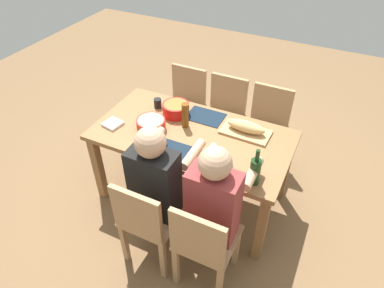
% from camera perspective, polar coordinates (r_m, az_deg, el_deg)
% --- Properties ---
extents(ground_plane, '(8.00, 8.00, 0.00)m').
position_cam_1_polar(ground_plane, '(3.34, -0.00, -8.35)').
color(ground_plane, brown).
extents(dining_table, '(1.62, 0.85, 0.74)m').
position_cam_1_polar(dining_table, '(2.89, -0.00, 0.27)').
color(dining_table, olive).
rests_on(dining_table, ground_plane).
extents(chair_near_left, '(0.40, 0.40, 0.85)m').
position_cam_1_polar(chair_near_left, '(3.45, 12.21, 3.20)').
color(chair_near_left, '#A87F56').
rests_on(chair_near_left, ground_plane).
extents(chair_near_center, '(0.40, 0.40, 0.85)m').
position_cam_1_polar(chair_near_center, '(3.54, 5.31, 5.13)').
color(chair_near_center, '#A87F56').
rests_on(chair_near_center, ground_plane).
extents(chair_far_center, '(0.40, 0.40, 0.85)m').
position_cam_1_polar(chair_far_center, '(2.56, -7.51, -12.25)').
color(chair_far_center, '#A87F56').
rests_on(chair_far_center, ground_plane).
extents(diner_far_center, '(0.41, 0.53, 1.20)m').
position_cam_1_polar(diner_far_center, '(2.49, -5.70, -6.25)').
color(diner_far_center, '#2D2D38').
rests_on(diner_far_center, ground_plane).
extents(chair_near_right, '(0.40, 0.40, 0.85)m').
position_cam_1_polar(chair_near_right, '(3.69, -1.17, 6.86)').
color(chair_near_right, '#A87F56').
rests_on(chair_near_right, ground_plane).
extents(chair_far_left, '(0.40, 0.40, 0.85)m').
position_cam_1_polar(chair_far_left, '(2.42, 1.85, -15.97)').
color(chair_far_left, '#A87F56').
rests_on(chair_far_left, ground_plane).
extents(diner_far_left, '(0.41, 0.53, 1.20)m').
position_cam_1_polar(diner_far_left, '(2.36, 3.83, -9.66)').
color(diner_far_left, '#2D2D38').
rests_on(diner_far_left, ground_plane).
extents(serving_bowl_pasta, '(0.24, 0.24, 0.09)m').
position_cam_1_polar(serving_bowl_pasta, '(2.87, -6.79, 3.35)').
color(serving_bowl_pasta, red).
rests_on(serving_bowl_pasta, dining_table).
extents(serving_bowl_fruit, '(0.23, 0.23, 0.11)m').
position_cam_1_polar(serving_bowl_fruit, '(3.03, -2.68, 5.88)').
color(serving_bowl_fruit, red).
rests_on(serving_bowl_fruit, dining_table).
extents(cutting_board, '(0.40, 0.23, 0.02)m').
position_cam_1_polar(cutting_board, '(2.87, 8.84, 1.98)').
color(cutting_board, tan).
rests_on(cutting_board, dining_table).
extents(bread_loaf, '(0.32, 0.12, 0.09)m').
position_cam_1_polar(bread_loaf, '(2.84, 8.95, 2.86)').
color(bread_loaf, tan).
rests_on(bread_loaf, cutting_board).
extents(wine_bottle, '(0.08, 0.08, 0.29)m').
position_cam_1_polar(wine_bottle, '(2.39, 10.38, -4.35)').
color(wine_bottle, '#193819').
rests_on(wine_bottle, dining_table).
extents(beer_bottle, '(0.06, 0.06, 0.22)m').
position_cam_1_polar(beer_bottle, '(2.85, -1.14, 4.75)').
color(beer_bottle, brown).
rests_on(beer_bottle, dining_table).
extents(wine_glass, '(0.08, 0.08, 0.17)m').
position_cam_1_polar(wine_glass, '(2.40, 6.18, -3.28)').
color(wine_glass, silver).
rests_on(wine_glass, dining_table).
extents(placemat_near_center, '(0.32, 0.23, 0.01)m').
position_cam_1_polar(placemat_near_center, '(3.03, 2.21, 4.57)').
color(placemat_near_center, '#142333').
rests_on(placemat_near_center, dining_table).
extents(placemat_far_center, '(0.32, 0.23, 0.01)m').
position_cam_1_polar(placemat_far_center, '(2.65, -2.52, -1.41)').
color(placemat_far_center, '#142333').
rests_on(placemat_far_center, dining_table).
extents(cup_near_right, '(0.07, 0.07, 0.09)m').
position_cam_1_polar(cup_near_right, '(3.14, -5.68, 6.73)').
color(cup_near_right, black).
rests_on(cup_near_right, dining_table).
extents(cup_far_left, '(0.07, 0.07, 0.09)m').
position_cam_1_polar(cup_far_left, '(2.53, 5.66, -2.83)').
color(cup_far_left, red).
rests_on(cup_far_left, dining_table).
extents(napkin_stack, '(0.16, 0.16, 0.02)m').
position_cam_1_polar(napkin_stack, '(3.00, -12.95, 3.26)').
color(napkin_stack, white).
rests_on(napkin_stack, dining_table).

